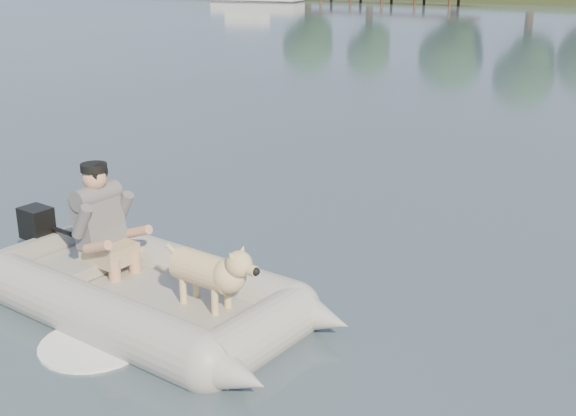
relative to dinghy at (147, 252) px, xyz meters
The scene contains 5 objects.
water 0.88m from the dinghy, ahead, with size 160.00×160.00×0.00m, color slate.
dinghy is the anchor object (origin of this frame).
man 0.77m from the dinghy, behind, with size 0.77×0.66×1.14m, color slate, non-canonical shape.
dog 0.69m from the dinghy, ahead, with size 0.99×0.35×0.66m, color tan, non-canonical shape.
outboard_motor 1.79m from the dinghy, behind, with size 0.44×0.31×0.83m, color black, non-canonical shape.
Camera 1 is at (4.15, -4.40, 3.25)m, focal length 45.00 mm.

